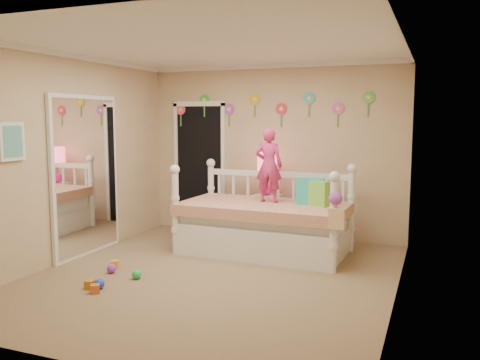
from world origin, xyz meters
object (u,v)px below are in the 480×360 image
at_px(table_lamp, 267,167).
at_px(child, 269,165).
at_px(daybed, 264,208).
at_px(nightstand, 267,217).

bearing_deg(table_lamp, child, -69.53).
relative_size(daybed, table_lamp, 3.55).
distance_m(child, table_lamp, 0.67).
relative_size(child, nightstand, 1.49).
xyz_separation_m(child, nightstand, (-0.23, 0.63, -0.84)).
xyz_separation_m(daybed, nightstand, (-0.20, 0.72, -0.27)).
xyz_separation_m(daybed, table_lamp, (-0.20, 0.72, 0.48)).
bearing_deg(nightstand, table_lamp, -89.00).
xyz_separation_m(child, table_lamp, (-0.23, 0.63, -0.09)).
bearing_deg(daybed, table_lamp, 107.53).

